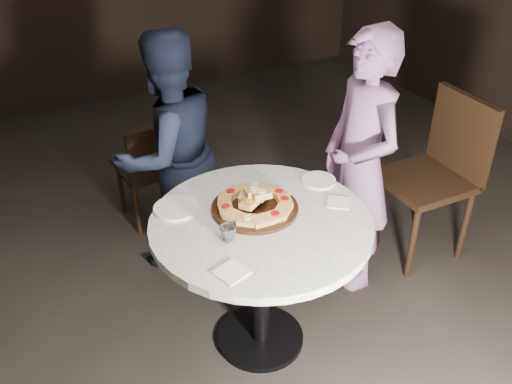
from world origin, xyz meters
TOP-DOWN VIEW (x-y plane):
  - floor at (0.00, 0.00)m, footprint 7.00×7.00m
  - table at (-0.07, -0.11)m, footprint 1.17×1.17m
  - serving_board at (-0.05, -0.02)m, footprint 0.50×0.50m
  - focaccia_pile at (-0.05, -0.01)m, footprint 0.38×0.37m
  - plate_left at (-0.39, 0.17)m, footprint 0.25×0.25m
  - plate_right at (0.37, 0.06)m, footprint 0.23×0.23m
  - water_glass at (-0.27, -0.17)m, footprint 0.09×0.09m
  - napkin_near at (-0.35, -0.38)m, footprint 0.15×0.15m
  - napkin_far at (0.34, -0.16)m, footprint 0.15×0.15m
  - chair_far at (-0.18, 1.22)m, footprint 0.38×0.40m
  - chair_right at (1.31, 0.12)m, footprint 0.52×0.50m
  - diner_navy at (-0.19, 0.81)m, footprint 0.83×0.71m
  - diner_teal at (0.69, 0.13)m, footprint 0.40×0.59m

SIDE VIEW (x-z plane):
  - floor at x=0.00m, z-range 0.00..0.00m
  - chair_far at x=-0.18m, z-range 0.06..0.83m
  - chair_right at x=1.31m, z-range 0.08..1.11m
  - table at x=-0.07m, z-range 0.25..1.04m
  - diner_navy at x=-0.19m, z-range 0.00..1.48m
  - diner_teal at x=0.69m, z-range 0.00..1.55m
  - napkin_far at x=0.34m, z-range 0.79..0.80m
  - napkin_near at x=-0.35m, z-range 0.79..0.80m
  - plate_right at x=0.37m, z-range 0.79..0.81m
  - plate_left at x=-0.39m, z-range 0.79..0.81m
  - serving_board at x=-0.05m, z-range 0.79..0.81m
  - water_glass at x=-0.27m, z-range 0.79..0.87m
  - focaccia_pile at x=-0.05m, z-range 0.79..0.89m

